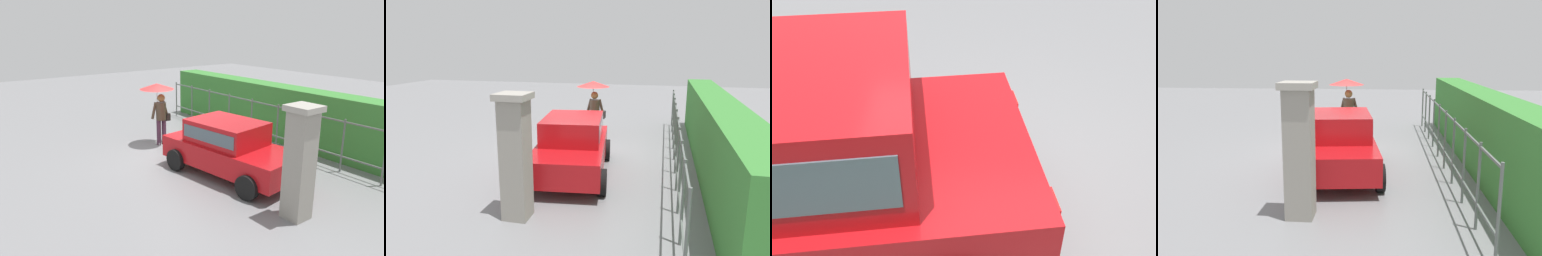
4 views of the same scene
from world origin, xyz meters
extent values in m
plane|color=slate|center=(0.00, 0.00, 0.00)|extent=(40.00, 40.00, 0.00)
cube|color=#B71116|center=(1.83, 0.26, 0.58)|extent=(3.87, 2.08, 0.60)
cube|color=#B71116|center=(1.68, 0.24, 1.18)|extent=(2.06, 1.66, 0.60)
cube|color=#4C5B66|center=(1.68, 0.24, 1.20)|extent=(1.91, 1.66, 0.33)
cylinder|color=black|center=(2.96, 1.25, 0.30)|extent=(0.62, 0.25, 0.60)
cylinder|color=black|center=(3.17, -0.42, 0.30)|extent=(0.62, 0.25, 0.60)
cylinder|color=black|center=(0.48, 0.94, 0.30)|extent=(0.62, 0.25, 0.60)
cylinder|color=black|center=(0.69, -0.73, 0.30)|extent=(0.62, 0.25, 0.60)
cube|color=red|center=(-0.09, 0.58, 0.73)|extent=(0.08, 0.21, 0.16)
cube|color=red|center=(0.05, -0.51, 0.73)|extent=(0.08, 0.21, 0.16)
cylinder|color=#47283D|center=(-1.52, 0.07, 0.43)|extent=(0.15, 0.15, 0.86)
cylinder|color=#47283D|center=(-1.51, 0.27, 0.43)|extent=(0.15, 0.15, 0.86)
cube|color=white|center=(-1.58, 0.08, 0.04)|extent=(0.26, 0.10, 0.08)
cube|color=white|center=(-1.57, 0.28, 0.04)|extent=(0.26, 0.10, 0.08)
cylinder|color=#473828|center=(-1.52, 0.17, 1.15)|extent=(0.34, 0.34, 0.58)
sphere|color=#DBAD89|center=(-1.52, 0.17, 1.58)|extent=(0.22, 0.22, 0.22)
sphere|color=olive|center=(-1.49, 0.17, 1.60)|extent=(0.25, 0.25, 0.25)
cylinder|color=#473828|center=(-1.60, -0.04, 1.18)|extent=(0.10, 0.23, 0.56)
cylinder|color=#473828|center=(-1.59, 0.40, 1.18)|extent=(0.10, 0.23, 0.56)
cylinder|color=#B2B2B7|center=(-1.62, 0.10, 1.50)|extent=(0.02, 0.02, 0.77)
cone|color=red|center=(-1.62, 0.10, 1.97)|extent=(1.12, 1.12, 0.19)
cube|color=black|center=(-1.63, 0.44, 0.91)|extent=(0.34, 0.17, 0.24)
cube|color=gray|center=(4.37, -0.16, 1.15)|extent=(0.48, 0.48, 2.30)
cube|color=#9E998E|center=(4.37, -0.16, 2.36)|extent=(0.60, 0.60, 0.12)
cylinder|color=#59605B|center=(-4.57, 2.85, 0.75)|extent=(0.05, 0.05, 1.50)
cylinder|color=#59605B|center=(-3.42, 2.85, 0.75)|extent=(0.05, 0.05, 1.50)
cylinder|color=#59605B|center=(-2.27, 2.85, 0.75)|extent=(0.05, 0.05, 1.50)
cylinder|color=#59605B|center=(-1.12, 2.85, 0.75)|extent=(0.05, 0.05, 1.50)
cylinder|color=#59605B|center=(0.03, 2.85, 0.75)|extent=(0.05, 0.05, 1.50)
cylinder|color=#59605B|center=(1.18, 2.85, 0.75)|extent=(0.05, 0.05, 1.50)
cylinder|color=#59605B|center=(2.33, 2.85, 0.75)|extent=(0.05, 0.05, 1.50)
cylinder|color=#59605B|center=(3.48, 2.85, 0.75)|extent=(0.05, 0.05, 1.50)
cylinder|color=#59605B|center=(4.63, 2.85, 0.75)|extent=(0.05, 0.05, 1.50)
cylinder|color=#59605B|center=(5.78, 2.85, 0.75)|extent=(0.05, 0.05, 1.50)
cube|color=#59605B|center=(0.60, 2.85, 1.42)|extent=(10.36, 0.03, 0.04)
cube|color=#59605B|center=(0.60, 2.85, 0.45)|extent=(10.36, 0.03, 0.04)
cube|color=#387F33|center=(0.60, 3.85, 0.95)|extent=(11.36, 0.90, 1.90)
camera|label=1|loc=(8.71, -6.07, 3.94)|focal=34.55mm
camera|label=2|loc=(10.09, 2.45, 3.23)|focal=32.50mm
camera|label=3|loc=(0.42, 2.45, 2.69)|focal=42.62mm
camera|label=4|loc=(10.77, 1.28, 2.91)|focal=35.99mm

